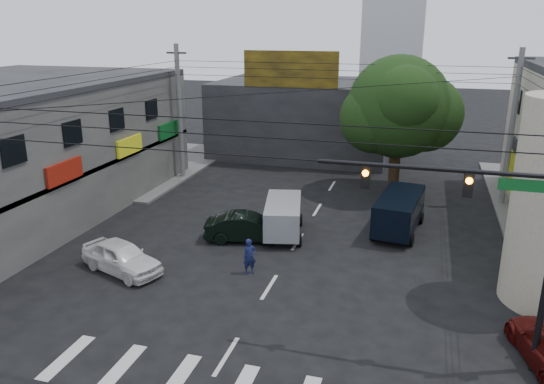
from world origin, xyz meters
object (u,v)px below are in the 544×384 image
at_px(utility_pole_far_left, 180,113).
at_px(traffic_officer, 250,257).
at_px(traffic_gantry, 494,221).
at_px(silver_minivan, 283,218).
at_px(navy_van, 399,214).
at_px(utility_pole_far_right, 512,129).
at_px(dark_sedan, 248,227).
at_px(street_tree, 399,107).
at_px(white_compact, 121,257).

distance_m(utility_pole_far_left, traffic_officer, 16.44).
relative_size(traffic_gantry, silver_minivan, 1.62).
height_order(silver_minivan, navy_van, navy_van).
height_order(traffic_gantry, traffic_officer, traffic_gantry).
distance_m(traffic_gantry, utility_pole_far_right, 17.21).
bearing_deg(dark_sedan, navy_van, -79.37).
bearing_deg(silver_minivan, street_tree, -40.43).
xyz_separation_m(traffic_gantry, traffic_officer, (-9.01, 4.00, -4.03)).
bearing_deg(traffic_gantry, utility_pole_far_left, 137.14).
bearing_deg(utility_pole_far_right, utility_pole_far_left, 180.00).
height_order(street_tree, traffic_officer, street_tree).
bearing_deg(traffic_officer, utility_pole_far_left, 89.03).
relative_size(utility_pole_far_left, navy_van, 1.78).
relative_size(utility_pole_far_left, silver_minivan, 2.07).
height_order(utility_pole_far_left, white_compact, utility_pole_far_left).
height_order(dark_sedan, navy_van, navy_van).
relative_size(dark_sedan, navy_van, 0.87).
relative_size(utility_pole_far_right, silver_minivan, 2.07).
distance_m(white_compact, navy_van, 14.03).
distance_m(dark_sedan, traffic_officer, 3.72).
xyz_separation_m(silver_minivan, navy_van, (5.68, 2.11, 0.10)).
relative_size(traffic_gantry, navy_van, 1.40).
xyz_separation_m(street_tree, traffic_gantry, (3.82, -18.00, -0.64)).
xyz_separation_m(navy_van, traffic_officer, (-5.92, -6.83, -0.20)).
bearing_deg(utility_pole_far_left, utility_pole_far_right, 0.00).
distance_m(street_tree, utility_pole_far_right, 6.63).
xyz_separation_m(traffic_gantry, utility_pole_far_left, (-18.32, 17.00, -0.23)).
relative_size(utility_pole_far_right, traffic_officer, 5.77).
distance_m(street_tree, traffic_gantry, 18.42).
bearing_deg(navy_van, silver_minivan, 117.38).
distance_m(utility_pole_far_left, dark_sedan, 13.05).
height_order(traffic_gantry, utility_pole_far_right, utility_pole_far_right).
relative_size(utility_pole_far_left, utility_pole_far_right, 1.00).
xyz_separation_m(utility_pole_far_left, utility_pole_far_right, (21.00, 0.00, 0.00)).
relative_size(street_tree, utility_pole_far_right, 0.95).
bearing_deg(white_compact, silver_minivan, -22.36).
distance_m(street_tree, traffic_officer, 15.64).
bearing_deg(utility_pole_far_left, dark_sedan, -49.71).
bearing_deg(utility_pole_far_left, traffic_officer, -54.36).
xyz_separation_m(traffic_gantry, navy_van, (-3.08, 10.84, -3.84)).
bearing_deg(navy_van, white_compact, 132.89).
relative_size(traffic_gantry, utility_pole_far_right, 0.78).
bearing_deg(traffic_gantry, street_tree, 101.99).
bearing_deg(dark_sedan, traffic_officer, -174.36).
relative_size(street_tree, traffic_gantry, 1.21).
relative_size(utility_pole_far_right, navy_van, 1.78).
height_order(traffic_gantry, silver_minivan, traffic_gantry).
xyz_separation_m(traffic_gantry, utility_pole_far_right, (2.68, 17.00, -0.23)).
xyz_separation_m(white_compact, silver_minivan, (5.68, 6.11, 0.20)).
xyz_separation_m(utility_pole_far_right, traffic_officer, (-11.68, -13.00, -3.80)).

